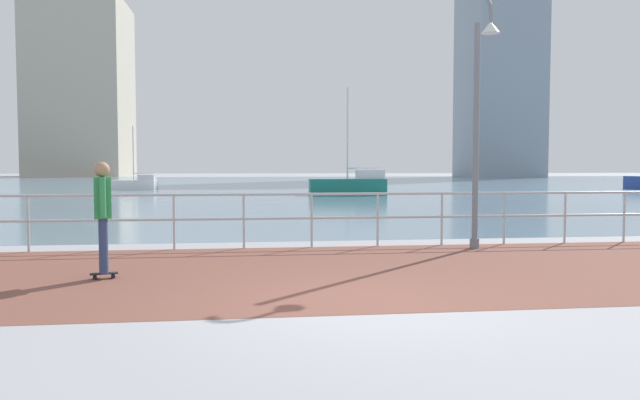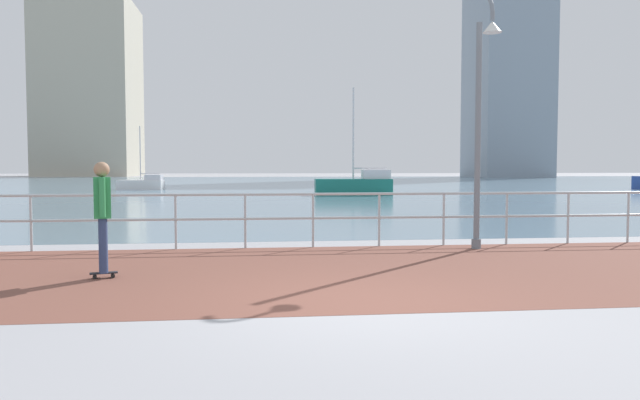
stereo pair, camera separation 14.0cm
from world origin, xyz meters
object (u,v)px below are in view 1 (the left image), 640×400
skateboarder (103,209)px  sailboat_red (350,185)px  lamppost (480,108)px  sailboat_ivory (135,184)px

skateboarder → sailboat_red: (8.28, 25.59, -0.45)m
lamppost → sailboat_ivory: 35.69m
sailboat_ivory → sailboat_red: (14.08, -10.08, 0.16)m
lamppost → sailboat_ivory: bearing=110.7°
lamppost → skateboarder: 7.40m
lamppost → sailboat_red: bearing=86.3°
lamppost → skateboarder: lamppost is taller
sailboat_ivory → sailboat_red: 17.31m
sailboat_red → lamppost: bearing=-93.7°
skateboarder → lamppost: bearing=19.1°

